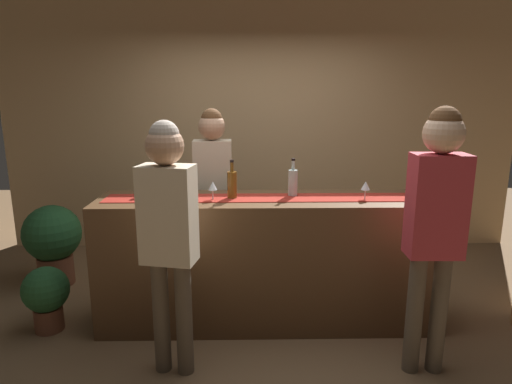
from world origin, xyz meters
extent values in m
plane|color=brown|center=(0.00, 0.00, 0.00)|extent=(10.00, 10.00, 0.00)
cube|color=tan|center=(0.00, 1.90, 1.45)|extent=(6.00, 0.12, 2.90)
cube|color=#543821|center=(0.00, 0.00, 0.52)|extent=(2.68, 0.60, 1.05)
cube|color=maroon|center=(0.00, 0.00, 1.05)|extent=(2.54, 0.28, 0.01)
cylinder|color=#B2C6C1|center=(0.19, 0.07, 1.15)|extent=(0.07, 0.07, 0.21)
cylinder|color=#B2C6C1|center=(0.19, 0.07, 1.29)|extent=(0.03, 0.03, 0.08)
cylinder|color=black|center=(0.19, 0.07, 1.34)|extent=(0.03, 0.03, 0.02)
cylinder|color=#194723|center=(-0.79, -0.06, 1.15)|extent=(0.07, 0.07, 0.21)
cylinder|color=#194723|center=(-0.79, -0.06, 1.29)|extent=(0.03, 0.03, 0.08)
cylinder|color=black|center=(-0.79, -0.06, 1.34)|extent=(0.03, 0.03, 0.02)
cylinder|color=brown|center=(-0.28, 0.00, 1.15)|extent=(0.07, 0.07, 0.21)
cylinder|color=brown|center=(-0.28, 0.00, 1.29)|extent=(0.03, 0.03, 0.08)
cylinder|color=black|center=(-0.28, 0.00, 1.34)|extent=(0.03, 0.03, 0.02)
cylinder|color=silver|center=(-1.00, 0.03, 1.05)|extent=(0.06, 0.06, 0.00)
cylinder|color=silver|center=(-1.00, 0.03, 1.09)|extent=(0.01, 0.01, 0.08)
cone|color=silver|center=(-1.00, 0.03, 1.16)|extent=(0.07, 0.07, 0.06)
cylinder|color=silver|center=(0.74, -0.06, 1.05)|extent=(0.06, 0.06, 0.00)
cylinder|color=silver|center=(0.74, -0.06, 1.09)|extent=(0.01, 0.01, 0.08)
cone|color=silver|center=(0.74, -0.06, 1.16)|extent=(0.07, 0.07, 0.06)
cylinder|color=silver|center=(-0.43, -0.05, 1.05)|extent=(0.06, 0.06, 0.00)
cylinder|color=silver|center=(-0.43, -0.05, 1.09)|extent=(0.01, 0.01, 0.08)
cone|color=silver|center=(-0.43, -0.05, 1.16)|extent=(0.07, 0.07, 0.06)
cylinder|color=#26262B|center=(-0.40, 0.58, 0.40)|extent=(0.11, 0.11, 0.80)
cylinder|color=#26262B|center=(-0.56, 0.58, 0.40)|extent=(0.11, 0.11, 0.80)
cube|color=beige|center=(-0.48, 0.58, 1.12)|extent=(0.35, 0.21, 0.63)
sphere|color=tan|center=(-0.48, 0.58, 1.56)|extent=(0.24, 0.24, 0.24)
sphere|color=brown|center=(-0.48, 0.58, 1.62)|extent=(0.19, 0.19, 0.19)
cylinder|color=brown|center=(0.94, -0.69, 0.42)|extent=(0.11, 0.11, 0.83)
cylinder|color=brown|center=(1.10, -0.69, 0.42)|extent=(0.11, 0.11, 0.83)
cube|color=#B7333D|center=(1.02, -0.69, 1.16)|extent=(0.34, 0.21, 0.66)
sphere|color=#DBAD89|center=(1.02, -0.69, 1.61)|extent=(0.25, 0.25, 0.25)
sphere|color=brown|center=(1.02, -0.69, 1.68)|extent=(0.19, 0.19, 0.19)
cylinder|color=brown|center=(-0.74, -0.65, 0.40)|extent=(0.11, 0.11, 0.79)
cylinder|color=brown|center=(-0.59, -0.68, 0.40)|extent=(0.11, 0.11, 0.79)
cube|color=beige|center=(-0.67, -0.66, 1.11)|extent=(0.37, 0.26, 0.63)
sphere|color=tan|center=(-0.67, -0.66, 1.54)|extent=(0.24, 0.24, 0.24)
sphere|color=#AD9E8E|center=(-0.67, -0.66, 1.60)|extent=(0.19, 0.19, 0.19)
cylinder|color=brown|center=(-2.05, 0.75, 0.15)|extent=(0.33, 0.33, 0.29)
sphere|color=#23562D|center=(-2.05, 0.75, 0.52)|extent=(0.54, 0.54, 0.54)
cylinder|color=brown|center=(-1.75, -0.12, 0.10)|extent=(0.22, 0.22, 0.19)
sphere|color=#23562D|center=(-1.75, -0.12, 0.35)|extent=(0.36, 0.36, 0.36)
camera|label=1|loc=(-0.16, -3.34, 1.87)|focal=30.97mm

